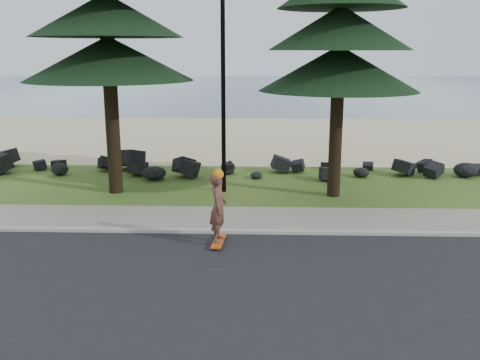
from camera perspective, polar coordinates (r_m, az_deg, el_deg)
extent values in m
plane|color=#3E5C1C|center=(14.41, -2.52, -4.51)|extent=(160.00, 160.00, 0.00)
cube|color=black|center=(10.25, -4.47, -12.38)|extent=(160.00, 7.00, 0.02)
cube|color=#AEAA9D|center=(13.55, -2.81, -5.51)|extent=(160.00, 0.20, 0.10)
cube|color=gray|center=(14.59, -2.46, -4.12)|extent=(160.00, 2.00, 0.08)
cube|color=beige|center=(28.52, -0.30, 4.69)|extent=(160.00, 15.00, 0.01)
cube|color=#3C5773|center=(64.80, 0.96, 9.81)|extent=(160.00, 58.00, 0.01)
cylinder|color=black|center=(16.88, -1.82, 12.02)|extent=(0.14, 0.14, 8.00)
cube|color=#CD4E0C|center=(12.76, -2.29, -6.52)|extent=(0.31, 1.00, 0.03)
imported|color=brown|center=(12.49, -2.33, -2.92)|extent=(0.43, 0.62, 1.64)
sphere|color=orange|center=(12.29, -2.36, 0.60)|extent=(0.26, 0.26, 0.26)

